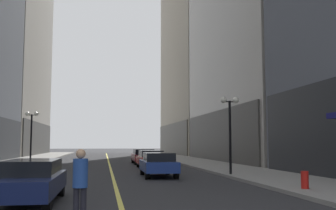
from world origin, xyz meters
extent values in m
plane|color=#2D2D30|center=(0.00, 35.00, 0.00)|extent=(200.00, 200.00, 0.00)
cube|color=gray|center=(-8.25, 35.00, 0.07)|extent=(4.50, 78.00, 0.15)
cube|color=gray|center=(8.25, 35.00, 0.07)|extent=(4.50, 78.00, 0.15)
cube|color=#E5D64C|center=(0.00, 35.00, 0.00)|extent=(0.16, 70.00, 0.01)
cube|color=#3A3935|center=(-10.60, 60.00, 2.50)|extent=(0.50, 24.70, 5.00)
cube|color=#3A3935|center=(10.60, 34.50, 2.50)|extent=(0.50, 22.80, 5.00)
cube|color=#403C35|center=(10.60, 60.00, 2.50)|extent=(0.50, 24.70, 5.00)
cube|color=#141E4C|center=(-2.71, 9.11, 0.59)|extent=(1.72, 4.76, 0.55)
cube|color=black|center=(-2.71, 9.34, 1.07)|extent=(1.51, 2.67, 0.50)
cylinder|color=black|center=(-1.98, 7.44, 0.32)|extent=(0.22, 0.64, 0.64)
cylinder|color=black|center=(-1.97, 10.77, 0.32)|extent=(0.22, 0.64, 0.64)
cylinder|color=black|center=(-3.44, 10.77, 0.32)|extent=(0.22, 0.64, 0.64)
cube|color=navy|center=(2.46, 18.12, 0.59)|extent=(1.76, 4.16, 0.55)
cube|color=black|center=(2.46, 17.91, 1.07)|extent=(1.54, 2.33, 0.50)
cylinder|color=black|center=(1.72, 19.57, 0.32)|extent=(0.22, 0.64, 0.64)
cylinder|color=black|center=(3.21, 19.56, 0.32)|extent=(0.22, 0.64, 0.64)
cylinder|color=black|center=(1.70, 16.67, 0.32)|extent=(0.22, 0.64, 0.64)
cylinder|color=black|center=(3.20, 16.66, 0.32)|extent=(0.22, 0.64, 0.64)
cube|color=#B21919|center=(2.85, 25.16, 0.59)|extent=(1.73, 4.75, 0.55)
cube|color=black|center=(2.85, 24.92, 1.07)|extent=(1.52, 2.66, 0.50)
cylinder|color=black|center=(2.11, 26.82, 0.32)|extent=(0.22, 0.64, 0.64)
cylinder|color=black|center=(3.59, 26.81, 0.32)|extent=(0.22, 0.64, 0.64)
cylinder|color=black|center=(2.11, 23.50, 0.32)|extent=(0.22, 0.64, 0.64)
cylinder|color=black|center=(3.59, 23.49, 0.32)|extent=(0.22, 0.64, 0.64)
cube|color=maroon|center=(2.99, 31.90, 0.59)|extent=(1.86, 4.79, 0.55)
cube|color=black|center=(2.99, 31.66, 1.07)|extent=(1.63, 2.68, 0.50)
cylinder|color=black|center=(2.19, 33.58, 0.32)|extent=(0.22, 0.64, 0.64)
cylinder|color=black|center=(3.80, 33.57, 0.32)|extent=(0.22, 0.64, 0.64)
cylinder|color=black|center=(2.18, 30.23, 0.32)|extent=(0.22, 0.64, 0.64)
cylinder|color=black|center=(3.79, 30.22, 0.32)|extent=(0.22, 0.64, 0.64)
cylinder|color=black|center=(-1.12, 5.74, 0.41)|extent=(0.14, 0.14, 0.83)
cylinder|color=black|center=(-0.96, 5.74, 0.41)|extent=(0.14, 0.14, 0.83)
cylinder|color=#234799|center=(-1.04, 5.74, 1.16)|extent=(0.35, 0.35, 0.66)
sphere|color=tan|center=(-1.04, 5.74, 1.59)|extent=(0.22, 0.22, 0.22)
cylinder|color=black|center=(-6.40, 30.16, 2.10)|extent=(0.14, 0.14, 4.20)
cylinder|color=black|center=(-6.40, 30.16, 4.15)|extent=(0.80, 0.06, 0.06)
sphere|color=white|center=(-6.75, 30.16, 4.25)|extent=(0.36, 0.36, 0.36)
sphere|color=white|center=(-6.05, 30.16, 4.25)|extent=(0.36, 0.36, 0.36)
cylinder|color=black|center=(6.40, 17.48, 2.10)|extent=(0.14, 0.14, 4.20)
cylinder|color=black|center=(6.40, 17.48, 4.15)|extent=(0.80, 0.06, 0.06)
sphere|color=white|center=(6.05, 17.48, 4.25)|extent=(0.36, 0.36, 0.36)
sphere|color=white|center=(6.75, 17.48, 4.25)|extent=(0.36, 0.36, 0.36)
cylinder|color=red|center=(6.90, 10.27, 0.40)|extent=(0.28, 0.28, 0.80)
camera|label=1|loc=(-0.53, -3.59, 1.84)|focal=42.15mm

